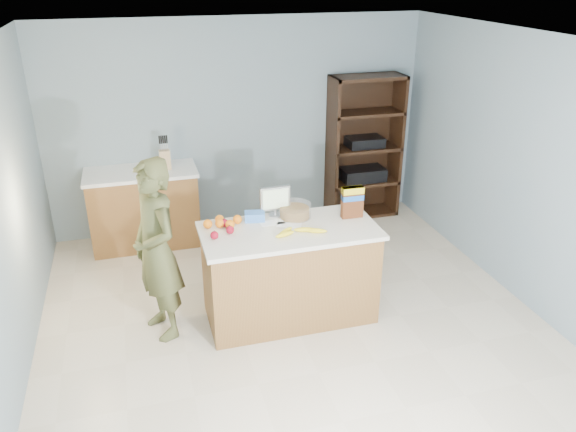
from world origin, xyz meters
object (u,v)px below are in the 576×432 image
object	(u,v)px
counter_peninsula	(289,276)
person	(157,251)
shelving_unit	(363,150)
tv	(275,200)
cereal_box	(352,200)

from	to	relation	value
counter_peninsula	person	distance (m)	1.22
counter_peninsula	shelving_unit	xyz separation A→B (m)	(1.55, 2.05, 0.45)
shelving_unit	tv	xyz separation A→B (m)	(-1.60, -1.74, 0.19)
shelving_unit	person	world-z (taller)	shelving_unit
shelving_unit	cereal_box	xyz separation A→B (m)	(-0.94, -1.97, 0.21)
person	cereal_box	bearing A→B (deg)	68.86
shelving_unit	cereal_box	bearing A→B (deg)	-115.43
counter_peninsula	tv	size ratio (longest dim) A/B	5.53
counter_peninsula	person	xyz separation A→B (m)	(-1.15, 0.08, 0.39)
shelving_unit	person	xyz separation A→B (m)	(-2.70, -1.97, -0.05)
counter_peninsula	cereal_box	distance (m)	0.90
cereal_box	counter_peninsula	bearing A→B (deg)	-172.54
shelving_unit	tv	size ratio (longest dim) A/B	6.38
counter_peninsula	tv	xyz separation A→B (m)	(-0.05, 0.31, 0.64)
shelving_unit	cereal_box	distance (m)	2.19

